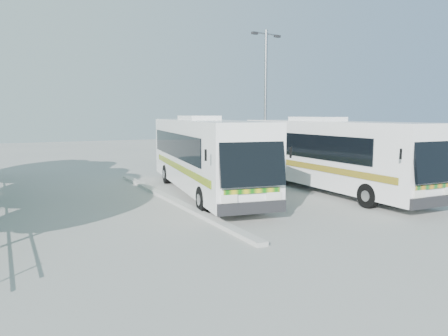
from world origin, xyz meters
TOP-DOWN VIEW (x-y plane):
  - ground at (0.00, 0.00)m, footprint 100.00×100.00m
  - kerb_divider at (-2.30, 2.00)m, footprint 0.40×16.00m
  - coach_main at (-0.11, 3.02)m, footprint 4.77×13.55m
  - coach_adjacent at (5.96, 0.74)m, footprint 3.06×13.13m
  - lamppost at (5.21, 5.72)m, footprint 2.18×0.54m

SIDE VIEW (x-z plane):
  - ground at x=0.00m, z-range 0.00..0.00m
  - kerb_divider at x=-2.30m, z-range 0.00..0.15m
  - coach_adjacent at x=5.96m, z-range 0.17..3.80m
  - coach_main at x=-0.11m, z-range 0.18..3.87m
  - lamppost at x=5.21m, z-range 0.46..9.40m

